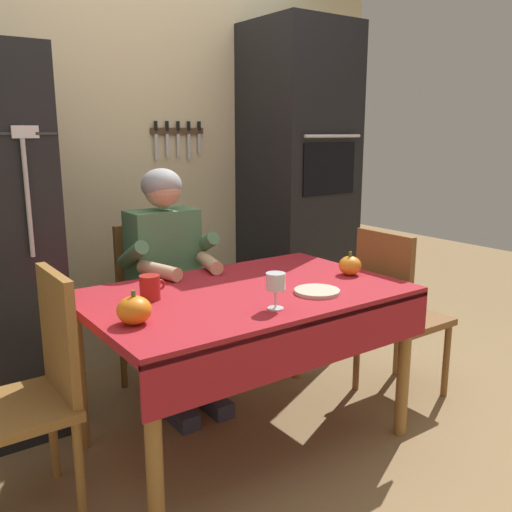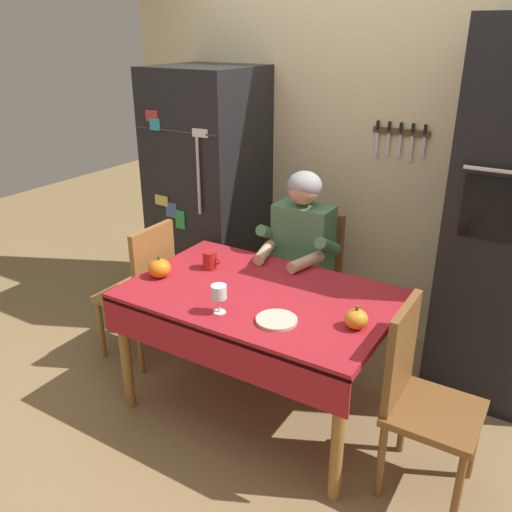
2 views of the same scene
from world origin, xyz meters
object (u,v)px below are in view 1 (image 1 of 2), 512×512
chair_left_side (35,385)px  coffee_mug (150,288)px  wall_oven (297,189)px  wine_glass (276,283)px  pumpkin_large (350,265)px  chair_behind_person (155,300)px  dining_table (247,309)px  serving_tray (317,291)px  pumpkin_medium (134,310)px  chair_right_side (394,308)px  seated_person (170,267)px

chair_left_side → coffee_mug: 0.58m
wall_oven → chair_left_side: 2.19m
wine_glass → pumpkin_large: (0.62, 0.21, -0.06)m
chair_left_side → coffee_mug: bearing=5.2°
pumpkin_large → chair_behind_person: bearing=127.1°
dining_table → serving_tray: size_ratio=7.01×
pumpkin_medium → chair_right_side: bearing=1.3°
wine_glass → pumpkin_medium: (-0.52, 0.17, -0.05)m
dining_table → coffee_mug: 0.44m
wall_oven → pumpkin_large: size_ratio=18.17×
pumpkin_large → wine_glass: bearing=-161.2°
wall_oven → chair_behind_person: 1.25m
chair_right_side → coffee_mug: (-1.30, 0.21, 0.28)m
chair_left_side → wine_glass: size_ratio=6.28×
wall_oven → dining_table: bearing=-138.7°
wall_oven → wine_glass: bearing=-132.7°
coffee_mug → chair_behind_person: bearing=63.7°
chair_right_side → pumpkin_medium: bearing=-178.7°
pumpkin_medium → pumpkin_large: bearing=2.4°
dining_table → pumpkin_large: bearing=-6.0°
seated_person → wine_glass: seated_person is taller
chair_right_side → wine_glass: (-0.95, -0.20, 0.34)m
wall_oven → chair_left_side: bearing=-156.8°
seated_person → coffee_mug: (-0.33, -0.47, 0.06)m
pumpkin_large → pumpkin_medium: 1.15m
seated_person → dining_table: bearing=-83.0°
seated_person → chair_left_side: (-0.83, -0.52, -0.23)m
pumpkin_large → pumpkin_medium: size_ratio=0.90×
seated_person → wall_oven: bearing=15.8°
chair_left_side → coffee_mug: size_ratio=8.20×
chair_right_side → wine_glass: size_ratio=6.28×
coffee_mug → wine_glass: (0.35, -0.41, 0.05)m
dining_table → chair_left_side: chair_left_side is taller
pumpkin_large → pumpkin_medium: pumpkin_medium is taller
coffee_mug → chair_right_side: bearing=-9.1°
dining_table → seated_person: seated_person is taller
chair_right_side → serving_tray: (-0.67, -0.13, 0.24)m
seated_person → wine_glass: bearing=-88.6°
chair_left_side → dining_table: bearing=-5.5°
chair_behind_person → pumpkin_medium: (-0.50, -0.90, 0.28)m
seated_person → coffee_mug: 0.58m
dining_table → chair_left_side: bearing=174.5°
chair_behind_person → chair_left_side: size_ratio=1.00×
chair_right_side → coffee_mug: size_ratio=8.20×
chair_behind_person → pumpkin_large: chair_behind_person is taller
pumpkin_large → chair_left_side: bearing=174.3°
coffee_mug → wine_glass: size_ratio=0.77×
wall_oven → coffee_mug: wall_oven is taller
dining_table → pumpkin_large: 0.59m
pumpkin_large → serving_tray: 0.37m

